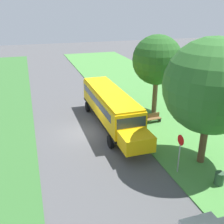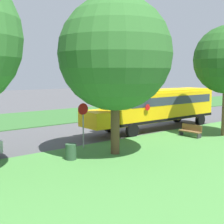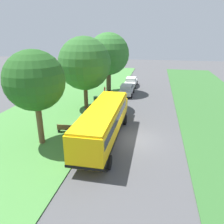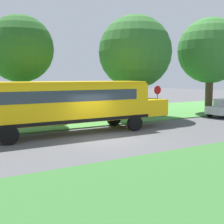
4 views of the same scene
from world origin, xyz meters
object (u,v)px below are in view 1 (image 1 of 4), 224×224
object	(u,v)px
oak_tree_beside_bus	(157,60)
stop_sign	(180,150)
oak_tree_roadside_mid	(210,86)
trash_bin	(219,179)
park_bench	(152,118)
school_bus	(111,105)

from	to	relation	value
oak_tree_beside_bus	stop_sign	world-z (taller)	oak_tree_beside_bus
oak_tree_roadside_mid	trash_bin	bearing A→B (deg)	80.18
oak_tree_beside_bus	oak_tree_roadside_mid	xyz separation A→B (m)	(1.00, 9.06, 0.03)
oak_tree_beside_bus	park_bench	bearing A→B (deg)	59.52
trash_bin	stop_sign	bearing A→B (deg)	-48.05
park_bench	trash_bin	world-z (taller)	park_bench
school_bus	trash_bin	xyz separation A→B (m)	(-3.61, 10.31, -1.47)
stop_sign	park_bench	xyz separation A→B (m)	(-1.91, -7.67, -1.26)
school_bus	park_bench	bearing A→B (deg)	168.88
park_bench	trash_bin	xyz separation A→B (m)	(0.21, 9.57, -0.02)
park_bench	oak_tree_roadside_mid	bearing A→B (deg)	92.05
oak_tree_beside_bus	trash_bin	distance (m)	12.80
trash_bin	school_bus	bearing A→B (deg)	-70.73
school_bus	oak_tree_beside_bus	distance (m)	6.33
oak_tree_roadside_mid	stop_sign	size ratio (longest dim) A/B	3.12
school_bus	park_bench	world-z (taller)	school_bus
school_bus	oak_tree_beside_bus	xyz separation A→B (m)	(-5.07, -1.38, 3.53)
oak_tree_roadside_mid	stop_sign	world-z (taller)	oak_tree_roadside_mid
oak_tree_beside_bus	park_bench	xyz separation A→B (m)	(1.25, 2.13, -4.98)
oak_tree_roadside_mid	trash_bin	xyz separation A→B (m)	(0.46, 2.63, -5.04)
school_bus	park_bench	size ratio (longest dim) A/B	7.65
school_bus	stop_sign	distance (m)	8.63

